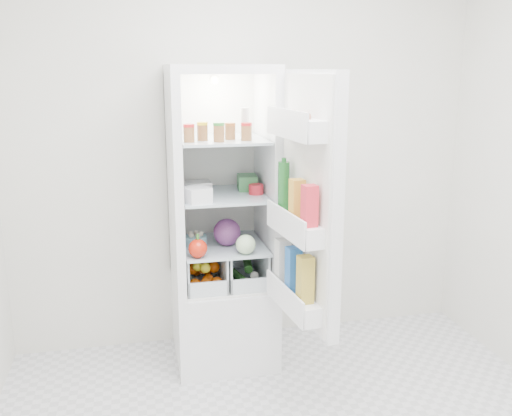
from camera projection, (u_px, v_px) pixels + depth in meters
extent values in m
cube|color=silver|center=(245.00, 145.00, 3.64)|extent=(3.00, 0.02, 2.60)
cube|color=white|center=(223.00, 319.00, 3.58)|extent=(0.60, 0.60, 0.50)
cube|color=white|center=(220.00, 69.00, 3.21)|extent=(0.60, 0.60, 0.05)
cube|color=white|center=(214.00, 174.00, 3.63)|extent=(0.60, 0.05, 1.25)
cube|color=white|center=(175.00, 184.00, 3.31)|extent=(0.05, 0.60, 1.25)
cube|color=white|center=(267.00, 180.00, 3.43)|extent=(0.05, 0.60, 1.25)
cube|color=white|center=(215.00, 175.00, 3.60)|extent=(0.50, 0.01, 1.25)
sphere|color=white|center=(214.00, 80.00, 3.43)|extent=(0.05, 0.05, 0.05)
cube|color=silver|center=(223.00, 245.00, 3.44)|extent=(0.49, 0.53, 0.01)
cube|color=silver|center=(222.00, 195.00, 3.36)|extent=(0.49, 0.53, 0.02)
cube|color=silver|center=(221.00, 139.00, 3.28)|extent=(0.49, 0.53, 0.02)
cylinder|color=#B21919|center=(189.00, 134.00, 3.10)|extent=(0.06, 0.06, 0.08)
cylinder|color=gold|center=(202.00, 133.00, 3.17)|extent=(0.06, 0.06, 0.08)
cylinder|color=#267226|center=(219.00, 134.00, 3.11)|extent=(0.06, 0.06, 0.08)
cylinder|color=brown|center=(230.00, 132.00, 3.22)|extent=(0.06, 0.06, 0.08)
cylinder|color=#B21919|center=(246.00, 133.00, 3.17)|extent=(0.06, 0.06, 0.08)
cylinder|color=white|center=(245.00, 123.00, 3.25)|extent=(0.06, 0.06, 0.17)
cube|color=white|center=(197.00, 195.00, 3.15)|extent=(0.17, 0.17, 0.08)
cylinder|color=red|center=(256.00, 189.00, 3.35)|extent=(0.11, 0.11, 0.06)
cube|color=silver|center=(196.00, 185.00, 3.50)|extent=(0.19, 0.15, 0.04)
cube|color=#3A8045|center=(247.00, 182.00, 3.48)|extent=(0.13, 0.17, 0.09)
sphere|color=#582263|center=(227.00, 232.00, 3.40)|extent=(0.16, 0.16, 0.16)
sphere|color=red|center=(198.00, 248.00, 3.18)|extent=(0.11, 0.11, 0.11)
cylinder|color=#89BFCC|center=(196.00, 241.00, 3.39)|extent=(0.14, 0.14, 0.06)
sphere|color=beige|center=(246.00, 244.00, 3.24)|extent=(0.11, 0.11, 0.11)
sphere|color=#DE590B|center=(195.00, 285.00, 3.33)|extent=(0.07, 0.07, 0.07)
sphere|color=#DE590B|center=(206.00, 284.00, 3.34)|extent=(0.07, 0.07, 0.07)
sphere|color=#DE590B|center=(217.00, 283.00, 3.36)|extent=(0.07, 0.07, 0.07)
sphere|color=#DE590B|center=(193.00, 269.00, 3.43)|extent=(0.07, 0.07, 0.07)
sphere|color=#DE590B|center=(203.00, 268.00, 3.44)|extent=(0.07, 0.07, 0.07)
sphere|color=#DE590B|center=(214.00, 267.00, 3.46)|extent=(0.07, 0.07, 0.07)
sphere|color=#DE590B|center=(196.00, 270.00, 3.56)|extent=(0.07, 0.07, 0.07)
sphere|color=#DE590B|center=(207.00, 269.00, 3.58)|extent=(0.07, 0.07, 0.07)
sphere|color=#DE590B|center=(208.00, 280.00, 3.40)|extent=(0.07, 0.07, 0.07)
sphere|color=yellow|center=(198.00, 266.00, 3.37)|extent=(0.06, 0.06, 0.06)
sphere|color=yellow|center=(207.00, 260.00, 3.49)|extent=(0.06, 0.06, 0.06)
sphere|color=yellow|center=(205.00, 268.00, 3.34)|extent=(0.06, 0.06, 0.06)
cylinder|color=#204818|center=(237.00, 276.00, 3.50)|extent=(0.09, 0.21, 0.05)
cylinder|color=#204818|center=(248.00, 264.00, 3.56)|extent=(0.08, 0.21, 0.05)
sphere|color=white|center=(247.00, 282.00, 3.40)|extent=(0.05, 0.05, 0.05)
sphere|color=white|center=(254.00, 275.00, 3.42)|extent=(0.05, 0.05, 0.05)
cube|color=white|center=(311.00, 201.00, 2.88)|extent=(0.13, 0.60, 1.30)
cube|color=white|center=(305.00, 202.00, 2.87)|extent=(0.07, 0.56, 1.26)
cube|color=white|center=(297.00, 128.00, 2.77)|extent=(0.17, 0.51, 0.10)
cube|color=white|center=(295.00, 227.00, 2.89)|extent=(0.17, 0.51, 0.10)
cube|color=white|center=(294.00, 300.00, 2.98)|extent=(0.17, 0.51, 0.10)
sphere|color=#975B44|center=(306.00, 117.00, 2.64)|extent=(0.05, 0.05, 0.05)
sphere|color=#975B44|center=(299.00, 116.00, 2.71)|extent=(0.05, 0.05, 0.05)
sphere|color=#975B44|center=(293.00, 114.00, 2.79)|extent=(0.05, 0.05, 0.05)
cylinder|color=#1A5B23|center=(284.00, 186.00, 2.98)|extent=(0.06, 0.06, 0.26)
cube|color=#F7B036|center=(297.00, 199.00, 2.82)|extent=(0.07, 0.07, 0.20)
cube|color=#EF2A3A|center=(310.00, 206.00, 2.68)|extent=(0.07, 0.07, 0.20)
cube|color=white|center=(283.00, 261.00, 3.08)|extent=(0.08, 0.08, 0.24)
cube|color=blue|center=(294.00, 270.00, 2.94)|extent=(0.08, 0.08, 0.24)
cube|color=gold|center=(305.00, 279.00, 2.80)|extent=(0.08, 0.08, 0.24)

